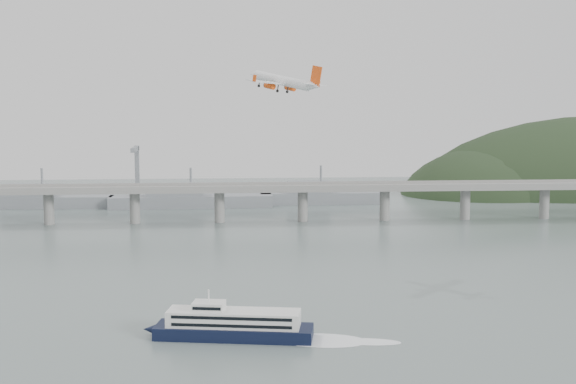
{
  "coord_description": "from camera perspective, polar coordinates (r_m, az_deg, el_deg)",
  "views": [
    {
      "loc": [
        -23.9,
        -256.65,
        74.88
      ],
      "look_at": [
        0.0,
        55.0,
        36.0
      ],
      "focal_mm": 48.0,
      "sensor_mm": 36.0,
      "label": 1
    }
  ],
  "objects": [
    {
      "name": "distant_fleet",
      "position": [
        542.4,
        -18.37,
        -0.54
      ],
      "size": [
        453.0,
        60.9,
        40.0
      ],
      "color": "slate",
      "rests_on": "ground"
    },
    {
      "name": "bridge",
      "position": [
        460.78,
        -1.52,
        -0.05
      ],
      "size": [
        800.0,
        22.0,
        23.9
      ],
      "color": "gray",
      "rests_on": "ground"
    },
    {
      "name": "ground",
      "position": [
        268.42,
        0.91,
        -9.11
      ],
      "size": [
        900.0,
        900.0,
        0.0
      ],
      "primitive_type": "plane",
      "color": "slate",
      "rests_on": "ground"
    },
    {
      "name": "ferry",
      "position": [
        243.68,
        -4.03,
        -9.8
      ],
      "size": [
        80.68,
        24.11,
        15.29
      ],
      "rotation": [
        0.0,
        0.0,
        -0.17
      ],
      "color": "black",
      "rests_on": "ground"
    },
    {
      "name": "airliner",
      "position": [
        323.86,
        -0.31,
        8.2
      ],
      "size": [
        33.11,
        35.35,
        11.23
      ],
      "rotation": [
        0.05,
        -0.17,
        2.29
      ],
      "color": "white",
      "rests_on": "ground"
    }
  ]
}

